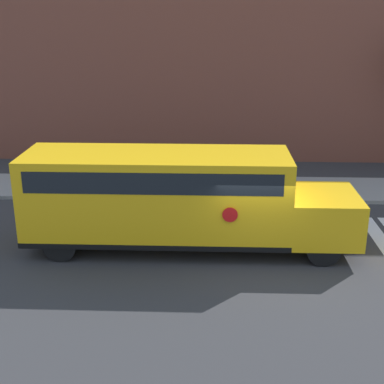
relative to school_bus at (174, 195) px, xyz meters
name	(u,v)px	position (x,y,z in m)	size (l,w,h in m)	color
ground_plane	(256,260)	(2.54, -0.82, -1.74)	(60.00, 60.00, 0.00)	#333335
sidewalk_strip	(245,189)	(2.54, 5.68, -1.67)	(44.00, 3.00, 0.15)	gray
building_backdrop	(241,29)	(2.54, 12.18, 4.47)	(32.00, 4.00, 12.41)	brown
school_bus	(174,195)	(0.00, 0.00, 0.00)	(10.17, 2.57, 3.06)	yellow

